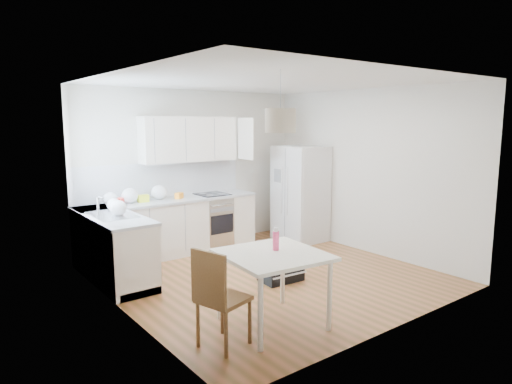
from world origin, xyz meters
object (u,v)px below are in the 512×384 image
Objects in this scene: refrigerator at (301,193)px; dining_table at (273,261)px; gym_bag at (281,272)px; dining_chair at (224,297)px.

refrigerator is 1.57× the size of dining_table.
refrigerator is 2.39m from gym_bag.
dining_chair reaches higher than gym_bag.
dining_chair is (-0.67, -0.07, -0.21)m from dining_table.
dining_table is at bearing -137.18° from refrigerator.
refrigerator is 3.12× the size of gym_bag.
dining_table is 1.49m from gym_bag.
refrigerator is at bearing 48.14° from dining_table.
dining_chair is (-3.36, -2.53, -0.36)m from refrigerator.
gym_bag is at bearing 51.59° from dining_table.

